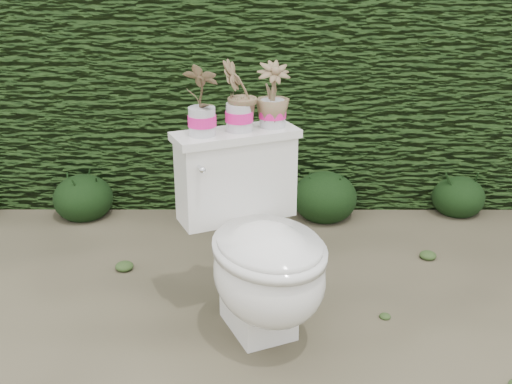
{
  "coord_description": "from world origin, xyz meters",
  "views": [
    {
      "loc": [
        -0.08,
        -2.35,
        1.49
      ],
      "look_at": [
        -0.09,
        0.0,
        0.55
      ],
      "focal_mm": 45.0,
      "sensor_mm": 36.0,
      "label": 1
    }
  ],
  "objects_px": {
    "toilet": "(260,252)",
    "potted_plant_right": "(273,97)",
    "potted_plant_center": "(239,98)",
    "potted_plant_left": "(201,101)"
  },
  "relations": [
    {
      "from": "toilet",
      "to": "potted_plant_right",
      "type": "height_order",
      "value": "potted_plant_right"
    },
    {
      "from": "toilet",
      "to": "potted_plant_center",
      "type": "xyz_separation_m",
      "value": [
        -0.08,
        0.23,
        0.55
      ]
    },
    {
      "from": "potted_plant_left",
      "to": "toilet",
      "type": "bearing_deg",
      "value": 164.07
    },
    {
      "from": "potted_plant_center",
      "to": "potted_plant_right",
      "type": "distance_m",
      "value": 0.14
    },
    {
      "from": "potted_plant_left",
      "to": "potted_plant_right",
      "type": "height_order",
      "value": "potted_plant_left"
    },
    {
      "from": "potted_plant_left",
      "to": "potted_plant_center",
      "type": "xyz_separation_m",
      "value": [
        0.14,
        0.06,
        -0.0
      ]
    },
    {
      "from": "toilet",
      "to": "potted_plant_left",
      "type": "xyz_separation_m",
      "value": [
        -0.22,
        0.16,
        0.55
      ]
    },
    {
      "from": "toilet",
      "to": "potted_plant_left",
      "type": "distance_m",
      "value": 0.62
    },
    {
      "from": "potted_plant_center",
      "to": "potted_plant_right",
      "type": "xyz_separation_m",
      "value": [
        0.13,
        0.06,
        -0.01
      ]
    },
    {
      "from": "potted_plant_left",
      "to": "potted_plant_right",
      "type": "bearing_deg",
      "value": -135.87
    }
  ]
}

